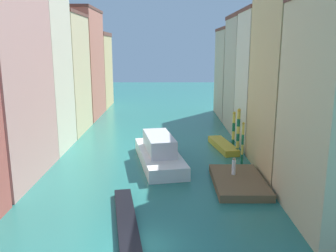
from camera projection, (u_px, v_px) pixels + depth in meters
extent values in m
plane|color=#28756B|center=(155.00, 141.00, 45.33)|extent=(154.00, 154.00, 0.00)
cube|color=beige|center=(29.00, 59.00, 39.64)|extent=(7.51, 7.53, 20.95)
cube|color=beige|center=(56.00, 75.00, 48.84)|extent=(7.51, 9.57, 15.90)
cube|color=brown|center=(51.00, 13.00, 47.06)|extent=(7.66, 9.77, 0.44)
cube|color=#C6705B|center=(76.00, 65.00, 59.50)|extent=(7.51, 11.48, 17.50)
cube|color=brown|center=(72.00, 9.00, 57.54)|extent=(7.66, 11.71, 0.44)
cube|color=#DBB77A|center=(90.00, 72.00, 70.33)|extent=(7.51, 9.30, 13.78)
cube|color=brown|center=(88.00, 34.00, 68.74)|extent=(7.66, 9.48, 0.74)
cube|color=#DBB77A|center=(301.00, 84.00, 32.81)|extent=(7.51, 10.05, 16.80)
cube|color=beige|center=(272.00, 81.00, 41.72)|extent=(7.51, 7.31, 15.69)
cube|color=brown|center=(277.00, 9.00, 39.96)|extent=(7.66, 7.45, 0.41)
cube|color=#BCB299|center=(255.00, 76.00, 49.98)|extent=(7.51, 9.07, 15.56)
cube|color=brown|center=(258.00, 16.00, 48.22)|extent=(7.66, 9.25, 0.54)
cube|color=#BCB299|center=(240.00, 74.00, 60.28)|extent=(7.51, 10.70, 14.38)
cube|color=brown|center=(242.00, 29.00, 58.65)|extent=(7.66, 10.92, 0.49)
cube|color=brown|center=(238.00, 182.00, 30.81)|extent=(4.31, 7.40, 0.65)
cylinder|color=white|center=(233.00, 167.00, 31.49)|extent=(0.36, 0.36, 1.31)
sphere|color=tan|center=(234.00, 159.00, 31.32)|extent=(0.26, 0.26, 0.26)
cylinder|color=#197247|center=(241.00, 159.00, 36.33)|extent=(0.25, 0.25, 1.04)
cylinder|color=#E5D14C|center=(242.00, 149.00, 36.10)|extent=(0.25, 0.25, 1.04)
cylinder|color=#197247|center=(242.00, 139.00, 35.87)|extent=(0.25, 0.25, 1.04)
cylinder|color=#E5D14C|center=(243.00, 129.00, 35.64)|extent=(0.25, 0.25, 1.04)
sphere|color=gold|center=(243.00, 123.00, 35.51)|extent=(0.28, 0.28, 0.28)
cylinder|color=#197247|center=(237.00, 152.00, 39.35)|extent=(0.36, 0.36, 0.82)
cylinder|color=#E5D14C|center=(237.00, 144.00, 39.17)|extent=(0.36, 0.36, 0.82)
cylinder|color=#197247|center=(237.00, 137.00, 38.99)|extent=(0.36, 0.36, 0.82)
cylinder|color=#E5D14C|center=(238.00, 130.00, 38.81)|extent=(0.36, 0.36, 0.82)
cylinder|color=#197247|center=(238.00, 123.00, 38.63)|extent=(0.36, 0.36, 0.82)
cylinder|color=#E5D14C|center=(238.00, 115.00, 38.45)|extent=(0.36, 0.36, 0.82)
sphere|color=gold|center=(239.00, 110.00, 38.33)|extent=(0.39, 0.39, 0.39)
cylinder|color=#197247|center=(233.00, 143.00, 42.31)|extent=(0.35, 0.35, 1.01)
cylinder|color=#E5D14C|center=(233.00, 135.00, 42.09)|extent=(0.35, 0.35, 1.01)
cylinder|color=#197247|center=(233.00, 127.00, 41.87)|extent=(0.35, 0.35, 1.01)
cylinder|color=#E5D14C|center=(234.00, 118.00, 41.65)|extent=(0.35, 0.35, 1.01)
sphere|color=gold|center=(234.00, 113.00, 41.51)|extent=(0.38, 0.38, 0.38)
cube|color=white|center=(159.00, 157.00, 36.64)|extent=(5.86, 11.96, 1.26)
cube|color=silver|center=(159.00, 143.00, 36.32)|extent=(3.69, 6.64, 1.72)
cube|color=black|center=(126.00, 223.00, 23.76)|extent=(3.16, 10.60, 0.46)
cube|color=gold|center=(223.00, 146.00, 41.94)|extent=(2.81, 7.18, 0.71)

